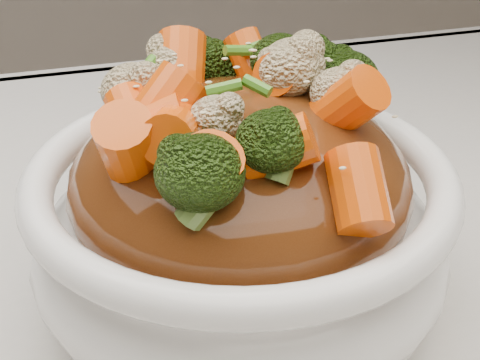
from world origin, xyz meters
name	(u,v)px	position (x,y,z in m)	size (l,w,h in m)	color
tablecloth	(166,335)	(0.00, 0.00, 0.73)	(1.20, 0.80, 0.04)	silver
bowl	(240,234)	(0.05, 0.00, 0.80)	(0.24, 0.24, 0.09)	white
sauce_base	(240,185)	(0.05, 0.00, 0.83)	(0.19, 0.19, 0.10)	#50260D
carrots	(240,68)	(0.05, 0.00, 0.90)	(0.19, 0.19, 0.06)	#EB5307
broccoli	(240,71)	(0.05, 0.00, 0.90)	(0.19, 0.19, 0.05)	black
cauliflower	(240,75)	(0.05, 0.00, 0.89)	(0.19, 0.19, 0.04)	beige
scallions	(240,66)	(0.05, 0.00, 0.90)	(0.14, 0.14, 0.02)	#3F7C1C
sesame_seeds	(240,66)	(0.05, 0.00, 0.90)	(0.17, 0.17, 0.01)	beige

